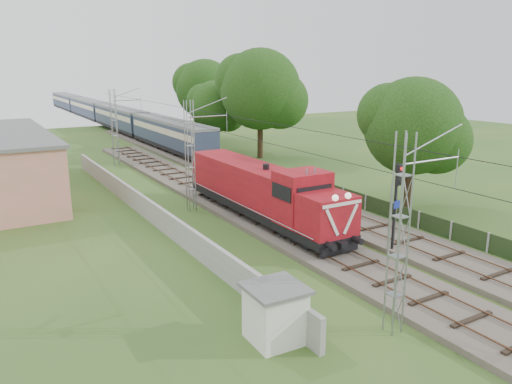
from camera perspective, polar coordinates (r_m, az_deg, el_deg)
ground at (r=28.62m, az=8.02°, el=-7.04°), size 140.00×140.00×0.00m
track_main at (r=33.97m, az=0.68°, el=-3.13°), size 4.20×70.00×0.45m
track_side at (r=47.30m, az=-2.31°, el=1.84°), size 4.20×80.00×0.45m
catenary at (r=36.09m, az=-7.47°, el=4.10°), size 3.31×70.00×8.00m
boundary_wall at (r=35.62m, az=-12.56°, el=-1.70°), size 0.25×40.00×1.50m
fence at (r=35.69m, az=15.15°, el=-2.08°), size 0.12×32.00×1.20m
locomotive at (r=33.40m, az=0.72°, el=0.14°), size 2.91×16.62×4.22m
coach_rake at (r=93.14m, az=-17.10°, el=8.74°), size 2.91×86.69×3.36m
signal_post at (r=28.32m, az=15.82°, el=-0.08°), size 0.57×0.45×5.21m
relay_hut at (r=19.60m, az=2.21°, el=-13.68°), size 2.24×2.24×2.25m
tree_a at (r=38.13m, az=17.60°, el=7.06°), size 7.42×7.06×9.61m
tree_b at (r=56.91m, az=0.60°, el=11.56°), size 9.50×9.04×12.31m
tree_c at (r=62.65m, az=-4.62°, el=9.65°), size 6.65×6.33×8.62m
tree_d at (r=72.17m, az=-5.74°, el=11.55°), size 8.72×8.30×11.30m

